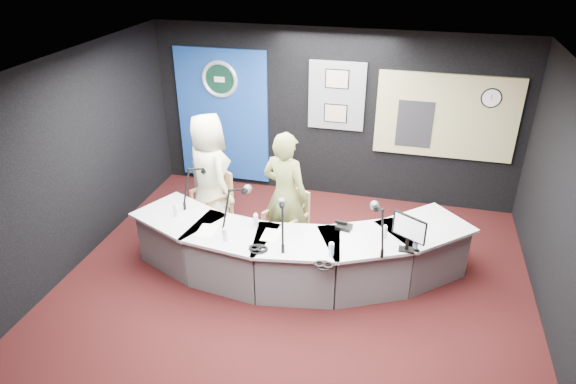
% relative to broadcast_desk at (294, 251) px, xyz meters
% --- Properties ---
extents(ground, '(6.00, 6.00, 0.00)m').
position_rel_broadcast_desk_xyz_m(ground, '(0.05, -0.55, -0.38)').
color(ground, black).
rests_on(ground, ground).
extents(ceiling, '(6.00, 6.00, 0.02)m').
position_rel_broadcast_desk_xyz_m(ceiling, '(0.05, -0.55, 2.42)').
color(ceiling, silver).
rests_on(ceiling, ground).
extents(wall_back, '(6.00, 0.02, 2.80)m').
position_rel_broadcast_desk_xyz_m(wall_back, '(0.05, 2.45, 1.02)').
color(wall_back, black).
rests_on(wall_back, ground).
extents(wall_left, '(0.02, 6.00, 2.80)m').
position_rel_broadcast_desk_xyz_m(wall_left, '(-2.95, -0.55, 1.02)').
color(wall_left, black).
rests_on(wall_left, ground).
extents(broadcast_desk, '(4.50, 1.90, 0.75)m').
position_rel_broadcast_desk_xyz_m(broadcast_desk, '(0.00, 0.00, 0.00)').
color(broadcast_desk, '#B4B6B9').
rests_on(broadcast_desk, ground).
extents(backdrop_panel, '(1.60, 0.05, 2.30)m').
position_rel_broadcast_desk_xyz_m(backdrop_panel, '(-1.85, 2.42, 0.88)').
color(backdrop_panel, navy).
rests_on(backdrop_panel, wall_back).
extents(agency_seal, '(0.63, 0.07, 0.63)m').
position_rel_broadcast_desk_xyz_m(agency_seal, '(-1.85, 2.38, 1.52)').
color(agency_seal, silver).
rests_on(agency_seal, backdrop_panel).
extents(seal_center, '(0.48, 0.01, 0.48)m').
position_rel_broadcast_desk_xyz_m(seal_center, '(-1.85, 2.38, 1.52)').
color(seal_center, black).
rests_on(seal_center, backdrop_panel).
extents(pinboard, '(0.90, 0.04, 1.10)m').
position_rel_broadcast_desk_xyz_m(pinboard, '(0.10, 2.42, 1.38)').
color(pinboard, slate).
rests_on(pinboard, wall_back).
extents(framed_photo_upper, '(0.34, 0.02, 0.27)m').
position_rel_broadcast_desk_xyz_m(framed_photo_upper, '(0.10, 2.39, 1.65)').
color(framed_photo_upper, gray).
rests_on(framed_photo_upper, pinboard).
extents(framed_photo_lower, '(0.34, 0.02, 0.27)m').
position_rel_broadcast_desk_xyz_m(framed_photo_lower, '(0.10, 2.39, 1.09)').
color(framed_photo_lower, gray).
rests_on(framed_photo_lower, pinboard).
extents(booth_window_frame, '(2.12, 0.06, 1.32)m').
position_rel_broadcast_desk_xyz_m(booth_window_frame, '(1.80, 2.42, 1.18)').
color(booth_window_frame, tan).
rests_on(booth_window_frame, wall_back).
extents(booth_glow, '(2.00, 0.02, 1.20)m').
position_rel_broadcast_desk_xyz_m(booth_glow, '(1.80, 2.41, 1.18)').
color(booth_glow, tan).
rests_on(booth_glow, booth_window_frame).
extents(equipment_rack, '(0.55, 0.02, 0.75)m').
position_rel_broadcast_desk_xyz_m(equipment_rack, '(1.35, 2.39, 1.03)').
color(equipment_rack, black).
rests_on(equipment_rack, booth_window_frame).
extents(wall_clock, '(0.28, 0.01, 0.28)m').
position_rel_broadcast_desk_xyz_m(wall_clock, '(2.40, 2.39, 1.52)').
color(wall_clock, white).
rests_on(wall_clock, booth_window_frame).
extents(armchair_left, '(0.71, 0.71, 0.91)m').
position_rel_broadcast_desk_xyz_m(armchair_left, '(-1.48, 0.82, 0.08)').
color(armchair_left, '#A7804C').
rests_on(armchair_left, ground).
extents(armchair_right, '(0.71, 0.71, 0.93)m').
position_rel_broadcast_desk_xyz_m(armchair_right, '(-0.24, 0.47, 0.09)').
color(armchair_right, '#A7804C').
rests_on(armchair_right, ground).
extents(draped_jacket, '(0.47, 0.37, 0.70)m').
position_rel_broadcast_desk_xyz_m(draped_jacket, '(-1.64, 1.02, 0.24)').
color(draped_jacket, '#696459').
rests_on(draped_jacket, armchair_left).
extents(person_man, '(1.07, 1.03, 1.85)m').
position_rel_broadcast_desk_xyz_m(person_man, '(-1.48, 0.82, 0.55)').
color(person_man, beige).
rests_on(person_man, ground).
extents(person_woman, '(0.76, 0.60, 1.83)m').
position_rel_broadcast_desk_xyz_m(person_woman, '(-0.24, 0.47, 0.54)').
color(person_woman, olive).
rests_on(person_woman, ground).
extents(computer_monitor, '(0.43, 0.28, 0.33)m').
position_rel_broadcast_desk_xyz_m(computer_monitor, '(1.41, -0.20, 0.70)').
color(computer_monitor, black).
rests_on(computer_monitor, broadcast_desk).
extents(desk_phone, '(0.21, 0.18, 0.05)m').
position_rel_broadcast_desk_xyz_m(desk_phone, '(0.62, 0.10, 0.40)').
color(desk_phone, black).
rests_on(desk_phone, broadcast_desk).
extents(headphones_near, '(0.21, 0.21, 0.04)m').
position_rel_broadcast_desk_xyz_m(headphones_near, '(0.52, -0.75, 0.39)').
color(headphones_near, black).
rests_on(headphones_near, broadcast_desk).
extents(headphones_far, '(0.23, 0.23, 0.04)m').
position_rel_broadcast_desk_xyz_m(headphones_far, '(-0.29, -0.62, 0.39)').
color(headphones_far, black).
rests_on(headphones_far, broadcast_desk).
extents(paper_stack, '(0.23, 0.32, 0.00)m').
position_rel_broadcast_desk_xyz_m(paper_stack, '(-1.05, -0.37, 0.38)').
color(paper_stack, white).
rests_on(paper_stack, broadcast_desk).
extents(notepad, '(0.21, 0.30, 0.00)m').
position_rel_broadcast_desk_xyz_m(notepad, '(-0.24, -0.28, 0.38)').
color(notepad, white).
rests_on(notepad, broadcast_desk).
extents(boom_mic_a, '(0.22, 0.73, 0.60)m').
position_rel_broadcast_desk_xyz_m(boom_mic_a, '(-1.49, 0.37, 0.68)').
color(boom_mic_a, black).
rests_on(boom_mic_a, broadcast_desk).
extents(boom_mic_b, '(0.25, 0.73, 0.60)m').
position_rel_broadcast_desk_xyz_m(boom_mic_b, '(-0.75, -0.08, 0.68)').
color(boom_mic_b, black).
rests_on(boom_mic_b, broadcast_desk).
extents(boom_mic_c, '(0.29, 0.72, 0.60)m').
position_rel_broadcast_desk_xyz_m(boom_mic_c, '(-0.08, -0.30, 0.68)').
color(boom_mic_c, black).
rests_on(boom_mic_c, broadcast_desk).
extents(boom_mic_d, '(0.29, 0.72, 0.60)m').
position_rel_broadcast_desk_xyz_m(boom_mic_d, '(1.05, -0.11, 0.68)').
color(boom_mic_d, black).
rests_on(boom_mic_d, broadcast_desk).
extents(water_bottles, '(3.15, 0.59, 0.18)m').
position_rel_broadcast_desk_xyz_m(water_bottles, '(-0.04, -0.26, 0.46)').
color(water_bottles, silver).
rests_on(water_bottles, broadcast_desk).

